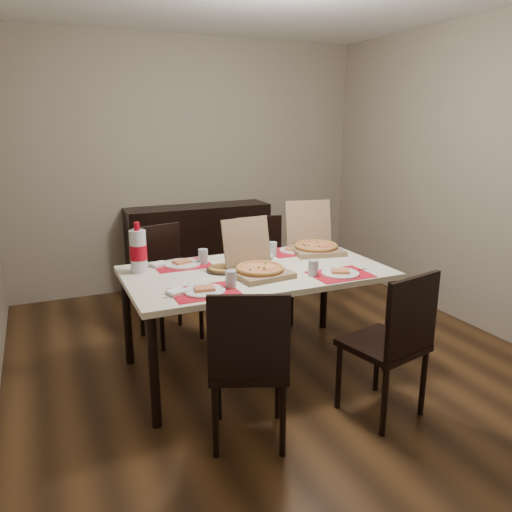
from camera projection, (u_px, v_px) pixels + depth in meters
name	position (u px, v px, depth m)	size (l,w,h in m)	color
ground	(270.00, 356.00, 3.88)	(3.80, 4.00, 0.02)	#462C15
room_walls	(248.00, 124.00, 3.80)	(3.84, 4.02, 2.62)	gray
sideboard	(199.00, 248.00, 5.33)	(1.50, 0.40, 0.90)	black
dining_table	(256.00, 279.00, 3.51)	(1.80, 1.00, 0.75)	beige
chair_near_left	(249.00, 361.00, 2.68)	(0.55, 0.55, 0.93)	black
chair_near_right	(393.00, 340.00, 2.94)	(0.50, 0.50, 0.93)	black
chair_far_left	(165.00, 277.00, 4.12)	(0.51, 0.51, 0.93)	black
chair_far_right	(263.00, 265.00, 4.48)	(0.46, 0.46, 0.93)	black
setting_near_left	(208.00, 288.00, 3.05)	(0.47, 0.30, 0.11)	red
setting_near_right	(333.00, 272.00, 3.37)	(0.47, 0.30, 0.11)	red
setting_far_left	(185.00, 262.00, 3.61)	(0.48, 0.30, 0.11)	red
setting_far_right	(287.00, 250.00, 3.94)	(0.45, 0.30, 0.11)	red
napkin_loose	(270.00, 268.00, 3.50)	(0.12, 0.11, 0.02)	white
pizza_box_center	(257.00, 266.00, 3.38)	(0.41, 0.44, 0.36)	#80674A
pizza_box_right	(314.00, 244.00, 3.98)	(0.45, 0.48, 0.38)	#80674A
faina_plate	(223.00, 269.00, 3.46)	(0.23, 0.23, 0.03)	black
dip_bowl	(265.00, 257.00, 3.77)	(0.12, 0.12, 0.03)	white
soda_bottle	(138.00, 251.00, 3.40)	(0.12, 0.12, 0.35)	silver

